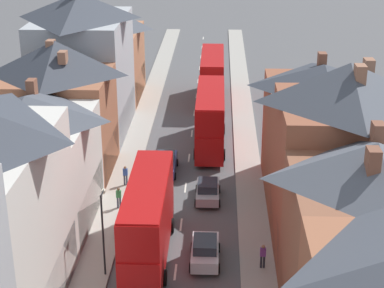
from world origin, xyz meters
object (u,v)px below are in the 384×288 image
(double_decker_bus_mid_street, at_px, (210,118))
(car_near_blue, at_px, (165,163))
(double_decker_bus_far_approaching, at_px, (212,77))
(pedestrian_far_left, at_px, (119,197))
(car_near_silver, at_px, (208,190))
(pedestrian_far_right, at_px, (125,174))
(double_decker_bus_lead, at_px, (148,218))
(street_lamp, at_px, (103,228))
(pedestrian_mid_right, at_px, (263,255))
(car_parked_right_a, at_px, (205,250))

(double_decker_bus_mid_street, distance_m, car_near_blue, 7.19)
(double_decker_bus_far_approaching, distance_m, pedestrian_far_left, 26.84)
(car_near_silver, bearing_deg, pedestrian_far_right, 162.22)
(double_decker_bus_lead, relative_size, pedestrian_far_left, 6.71)
(double_decker_bus_mid_street, relative_size, car_near_silver, 2.77)
(double_decker_bus_lead, xyz_separation_m, street_lamp, (-2.44, -2.10, 0.43))
(car_near_blue, bearing_deg, double_decker_bus_far_approaching, 79.49)
(pedestrian_mid_right, bearing_deg, double_decker_bus_mid_street, 100.11)
(double_decker_bus_mid_street, relative_size, car_parked_right_a, 2.76)
(pedestrian_far_left, relative_size, pedestrian_far_right, 1.00)
(double_decker_bus_lead, bearing_deg, car_near_silver, 66.46)
(car_near_silver, distance_m, pedestrian_far_left, 6.74)
(car_near_blue, height_order, street_lamp, street_lamp)
(pedestrian_far_right, bearing_deg, double_decker_bus_far_approaching, 73.51)
(car_near_blue, bearing_deg, street_lamp, -99.14)
(double_decker_bus_lead, distance_m, pedestrian_mid_right, 7.49)
(double_decker_bus_mid_street, bearing_deg, car_parked_right_a, -89.97)
(car_near_silver, bearing_deg, pedestrian_far_left, -164.56)
(double_decker_bus_far_approaching, bearing_deg, car_near_silver, -89.98)
(car_parked_right_a, bearing_deg, pedestrian_far_right, 121.23)
(car_near_silver, distance_m, pedestrian_mid_right, 10.06)
(pedestrian_far_left, distance_m, street_lamp, 8.89)
(double_decker_bus_mid_street, distance_m, pedestrian_far_left, 14.23)
(double_decker_bus_mid_street, xyz_separation_m, double_decker_bus_far_approaching, (0.00, 13.44, 0.00))
(pedestrian_far_right, bearing_deg, car_near_silver, -17.78)
(car_near_blue, relative_size, car_parked_right_a, 1.16)
(double_decker_bus_mid_street, distance_m, double_decker_bus_far_approaching, 13.44)
(double_decker_bus_far_approaching, distance_m, car_near_blue, 19.78)
(pedestrian_far_right, bearing_deg, double_decker_bus_lead, -74.20)
(pedestrian_far_right, xyz_separation_m, street_lamp, (0.50, -12.49, 2.21))
(pedestrian_mid_right, bearing_deg, pedestrian_far_left, 142.96)
(car_parked_right_a, relative_size, pedestrian_mid_right, 2.43)
(double_decker_bus_mid_street, xyz_separation_m, street_lamp, (-6.04, -21.14, 0.43))
(pedestrian_far_left, bearing_deg, pedestrian_far_right, 90.77)
(pedestrian_mid_right, bearing_deg, car_near_silver, 110.86)
(double_decker_bus_mid_street, xyz_separation_m, pedestrian_far_right, (-6.54, -8.65, -1.78))
(double_decker_bus_lead, height_order, street_lamp, street_lamp)
(double_decker_bus_lead, distance_m, car_parked_right_a, 4.13)
(double_decker_bus_lead, distance_m, pedestrian_far_left, 7.32)
(car_near_blue, xyz_separation_m, pedestrian_mid_right, (7.18, -14.23, 0.18))
(car_near_blue, xyz_separation_m, car_near_silver, (3.60, -4.84, -0.06))
(pedestrian_mid_right, xyz_separation_m, street_lamp, (-9.63, -0.99, 2.21))
(car_near_blue, relative_size, car_near_silver, 1.16)
(double_decker_bus_lead, distance_m, pedestrian_far_right, 10.94)
(double_decker_bus_far_approaching, height_order, car_near_blue, double_decker_bus_far_approaching)
(car_parked_right_a, bearing_deg, double_decker_bus_mid_street, 90.03)
(double_decker_bus_mid_street, relative_size, double_decker_bus_far_approaching, 1.00)
(car_parked_right_a, distance_m, pedestrian_far_left, 9.48)
(pedestrian_far_right, relative_size, street_lamp, 0.29)
(double_decker_bus_far_approaching, xyz_separation_m, car_near_blue, (-3.59, -19.36, -1.96))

